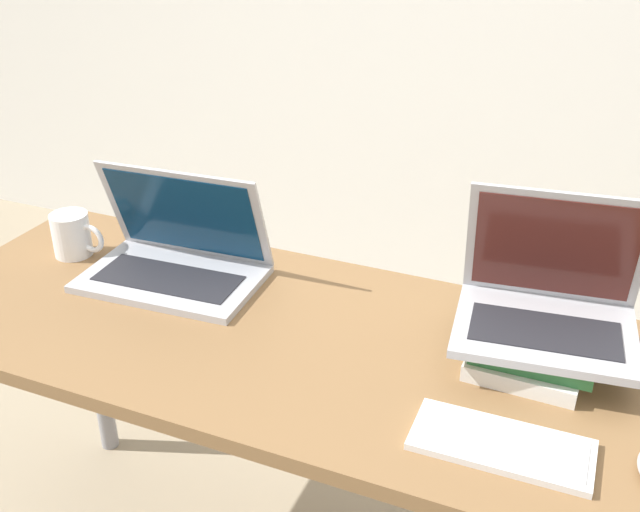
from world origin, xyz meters
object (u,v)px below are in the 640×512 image
object	(u,v)px
laptop_left	(176,257)
laptop_on_books	(548,302)
wireless_keyboard	(501,445)
book_stack	(535,340)
mug	(73,235)

from	to	relation	value
laptop_left	laptop_on_books	xyz separation A→B (m)	(0.77, 0.01, 0.06)
laptop_on_books	wireless_keyboard	size ratio (longest dim) A/B	1.22
laptop_left	wireless_keyboard	bearing A→B (deg)	-19.64
book_stack	wireless_keyboard	xyz separation A→B (m)	(-0.01, -0.28, -0.02)
book_stack	laptop_on_books	xyz separation A→B (m)	(0.01, 0.00, 0.08)
wireless_keyboard	mug	size ratio (longest dim) A/B	2.11
laptop_on_books	mug	distance (m)	1.05
laptop_on_books	wireless_keyboard	world-z (taller)	laptop_on_books
laptop_left	laptop_on_books	distance (m)	0.78
wireless_keyboard	laptop_left	bearing A→B (deg)	160.36
laptop_on_books	wireless_keyboard	xyz separation A→B (m)	(-0.02, -0.28, -0.10)
laptop_left	laptop_on_books	world-z (taller)	laptop_on_books
laptop_left	wireless_keyboard	world-z (taller)	laptop_left
wireless_keyboard	mug	bearing A→B (deg)	165.47
book_stack	laptop_on_books	world-z (taller)	laptop_on_books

